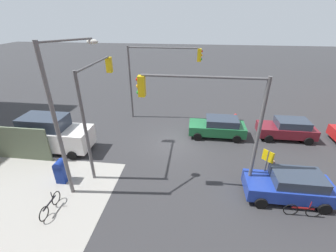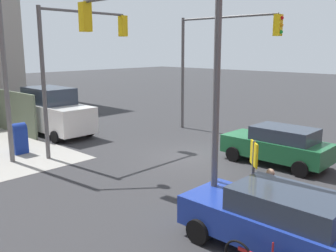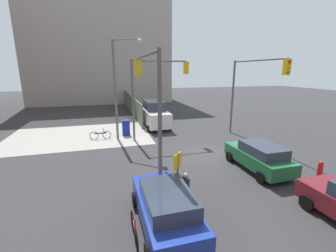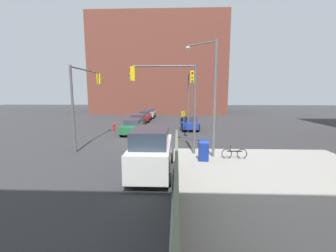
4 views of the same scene
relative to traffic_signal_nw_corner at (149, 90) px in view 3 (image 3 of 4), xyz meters
name	(u,v)px [view 3 (image 3 of 4)]	position (x,y,z in m)	size (l,w,h in m)	color
ground_plane	(207,153)	(2.15, -4.50, -4.67)	(120.00, 120.00, 0.00)	#333335
sidewalk_corner	(82,130)	(11.15, 4.50, -4.66)	(12.00, 12.00, 0.01)	#9E9B93
construction_fence	(129,102)	(21.98, -1.30, -3.47)	(23.67, 0.12, 2.40)	#607056
building_loft_east	(100,43)	(38.15, 2.26, 6.32)	(20.00, 24.00, 21.97)	#ADA89E
traffic_signal_nw_corner	(149,90)	(0.00, 0.00, 0.00)	(6.10, 0.36, 6.50)	#59595B
traffic_signal_se_corner	(251,83)	(4.19, -9.00, 0.01)	(6.34, 0.36, 6.50)	#59595B
traffic_signal_ne_corner	(155,84)	(6.65, -1.81, -0.08)	(0.36, 4.82, 6.50)	#59595B
street_lamp_corner	(119,83)	(7.10, 1.02, 0.03)	(1.95, 2.09, 8.00)	slate
warning_sign_two_way	(178,170)	(-3.25, -0.51, -3.03)	(0.48, 0.48, 2.40)	#4C4C4C
mailbox_blue	(126,127)	(8.35, 0.50, -3.90)	(0.56, 0.64, 1.43)	navy
fire_hydrant	(320,169)	(-2.85, -8.70, -4.18)	(0.26, 0.26, 0.94)	red
hatchback_blue	(166,206)	(-4.39, 0.31, -3.82)	(4.44, 2.02, 1.62)	#1E389E
hatchback_green	(259,156)	(-1.13, -6.14, -3.82)	(4.39, 2.02, 1.62)	#1E6638
van_white_delivery	(155,114)	(10.81, -2.70, -3.39)	(5.40, 2.32, 2.62)	white
pedestrian_crossing	(185,191)	(-3.65, -0.70, -3.79)	(0.36, 0.36, 1.68)	navy
bicycle_leaning_on_fence	(101,135)	(7.75, 2.70, -4.32)	(0.05, 1.75, 0.97)	black
bicycle_at_crosswalk	(134,229)	(-4.66, 1.50, -4.32)	(1.75, 0.05, 0.97)	black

